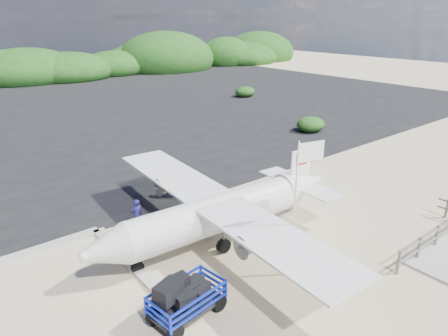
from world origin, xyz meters
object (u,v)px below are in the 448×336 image
at_px(flagpole, 290,274).
at_px(crew_a, 137,215).
at_px(signboard, 252,229).
at_px(crew_b, 179,180).
at_px(baggage_cart, 188,316).
at_px(aircraft_large, 228,117).
at_px(crew_c, 246,213).

xyz_separation_m(flagpole, crew_a, (-2.87, 6.55, 0.76)).
bearing_deg(signboard, crew_b, 84.59).
bearing_deg(baggage_cart, aircraft_large, 40.52).
bearing_deg(baggage_cart, flagpole, -14.66).
bearing_deg(flagpole, signboard, 70.51).
bearing_deg(aircraft_large, baggage_cart, 51.70).
bearing_deg(flagpole, crew_c, 74.20).
distance_m(baggage_cart, signboard, 6.14).
bearing_deg(crew_c, flagpole, 60.50).
height_order(baggage_cart, aircraft_large, aircraft_large).
height_order(signboard, aircraft_large, aircraft_large).
height_order(flagpole, crew_a, flagpole).
distance_m(crew_a, crew_c, 4.88).
distance_m(crew_b, crew_c, 4.84).
xyz_separation_m(flagpole, aircraft_large, (13.98, 20.84, 0.00)).
bearing_deg(crew_a, aircraft_large, -141.23).
bearing_deg(crew_a, crew_b, -152.95).
distance_m(flagpole, crew_b, 8.51).
distance_m(flagpole, crew_a, 7.20).
height_order(flagpole, signboard, flagpole).
xyz_separation_m(baggage_cart, crew_b, (4.82, 7.91, 0.92)).
bearing_deg(crew_a, signboard, 140.61).
height_order(crew_a, aircraft_large, aircraft_large).
relative_size(flagpole, crew_c, 3.22).
bearing_deg(crew_c, crew_b, -98.53).
xyz_separation_m(crew_a, crew_b, (3.46, 1.88, 0.16)).
xyz_separation_m(baggage_cart, aircraft_large, (18.21, 20.31, 0.00)).
bearing_deg(flagpole, aircraft_large, 56.14).
distance_m(flagpole, signboard, 3.59).
relative_size(baggage_cart, crew_b, 1.40).
relative_size(flagpole, aircraft_large, 0.37).
height_order(flagpole, aircraft_large, flagpole).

